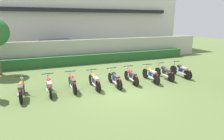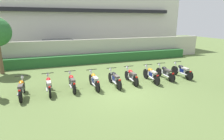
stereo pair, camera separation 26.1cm
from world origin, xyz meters
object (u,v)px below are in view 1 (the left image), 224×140
object	(u,v)px
motorcycle_in_row_7	(164,72)
motorcycle_in_row_8	(181,70)
motorcycle_in_row_0	(22,89)
motorcycle_in_row_2	(72,82)
motorcycle_in_row_3	(94,80)
motorcycle_in_row_6	(151,74)
motorcycle_in_row_4	(115,78)
motorcycle_in_row_1	(49,85)
parked_car	(58,50)
motorcycle_in_row_5	(131,76)

from	to	relation	value
motorcycle_in_row_7	motorcycle_in_row_8	world-z (taller)	motorcycle_in_row_8
motorcycle_in_row_0	motorcycle_in_row_2	size ratio (longest dim) A/B	1.04
motorcycle_in_row_3	motorcycle_in_row_6	distance (m)	3.51
motorcycle_in_row_6	motorcycle_in_row_8	size ratio (longest dim) A/B	1.02
motorcycle_in_row_4	motorcycle_in_row_7	distance (m)	3.45
motorcycle_in_row_3	motorcycle_in_row_8	bearing A→B (deg)	-92.21
motorcycle_in_row_4	motorcycle_in_row_8	xyz separation A→B (m)	(4.68, 0.09, 0.01)
motorcycle_in_row_8	motorcycle_in_row_6	bearing A→B (deg)	90.12
motorcycle_in_row_2	motorcycle_in_row_3	size ratio (longest dim) A/B	0.98
motorcycle_in_row_0	motorcycle_in_row_1	xyz separation A→B (m)	(1.24, 0.14, -0.01)
parked_car	motorcycle_in_row_7	distance (m)	10.41
parked_car	motorcycle_in_row_6	world-z (taller)	parked_car
motorcycle_in_row_2	motorcycle_in_row_8	xyz separation A→B (m)	(7.02, -0.07, 0.01)
motorcycle_in_row_3	motorcycle_in_row_4	xyz separation A→B (m)	(1.16, -0.06, -0.00)
motorcycle_in_row_0	motorcycle_in_row_5	xyz separation A→B (m)	(5.84, 0.14, -0.01)
motorcycle_in_row_0	motorcycle_in_row_3	distance (m)	3.58
parked_car	motorcycle_in_row_3	xyz separation A→B (m)	(1.12, -8.75, -0.49)
motorcycle_in_row_4	motorcycle_in_row_8	bearing A→B (deg)	-89.91
motorcycle_in_row_0	motorcycle_in_row_3	size ratio (longest dim) A/B	1.01
motorcycle_in_row_3	motorcycle_in_row_6	size ratio (longest dim) A/B	0.96
motorcycle_in_row_2	motorcycle_in_row_4	xyz separation A→B (m)	(2.34, -0.16, -0.00)
motorcycle_in_row_5	motorcycle_in_row_1	bearing A→B (deg)	90.51
motorcycle_in_row_5	motorcycle_in_row_7	bearing A→B (deg)	-89.07
motorcycle_in_row_3	motorcycle_in_row_7	size ratio (longest dim) A/B	0.98
motorcycle_in_row_6	motorcycle_in_row_7	distance (m)	1.12
motorcycle_in_row_2	motorcycle_in_row_7	size ratio (longest dim) A/B	0.95
motorcycle_in_row_3	motorcycle_in_row_5	distance (m)	2.26
motorcycle_in_row_8	motorcycle_in_row_7	bearing A→B (deg)	84.96
parked_car	motorcycle_in_row_2	xyz separation A→B (m)	(-0.05, -8.65, -0.49)
motorcycle_in_row_2	motorcycle_in_row_4	world-z (taller)	same
motorcycle_in_row_4	motorcycle_in_row_7	bearing A→B (deg)	-88.56
motorcycle_in_row_1	motorcycle_in_row_6	xyz separation A→B (m)	(5.85, -0.14, 0.01)
motorcycle_in_row_6	parked_car	bearing A→B (deg)	30.07
parked_car	motorcycle_in_row_0	bearing A→B (deg)	-109.99
motorcycle_in_row_1	motorcycle_in_row_2	bearing A→B (deg)	-90.41
motorcycle_in_row_4	motorcycle_in_row_6	bearing A→B (deg)	-91.28
motorcycle_in_row_2	motorcycle_in_row_8	world-z (taller)	motorcycle_in_row_8
motorcycle_in_row_4	motorcycle_in_row_5	xyz separation A→B (m)	(1.10, 0.13, -0.00)
motorcycle_in_row_6	motorcycle_in_row_4	bearing A→B (deg)	92.07
parked_car	motorcycle_in_row_4	size ratio (longest dim) A/B	2.42
parked_car	motorcycle_in_row_0	world-z (taller)	parked_car
motorcycle_in_row_5	motorcycle_in_row_6	world-z (taller)	motorcycle_in_row_6
parked_car	motorcycle_in_row_0	size ratio (longest dim) A/B	2.44
motorcycle_in_row_0	motorcycle_in_row_5	world-z (taller)	motorcycle_in_row_0
motorcycle_in_row_6	motorcycle_in_row_7	world-z (taller)	motorcycle_in_row_6
motorcycle_in_row_0	motorcycle_in_row_7	world-z (taller)	motorcycle_in_row_0
motorcycle_in_row_7	motorcycle_in_row_1	bearing A→B (deg)	89.41
parked_car	motorcycle_in_row_0	distance (m)	9.17
motorcycle_in_row_4	motorcycle_in_row_3	bearing A→B (deg)	86.18
motorcycle_in_row_5	motorcycle_in_row_7	size ratio (longest dim) A/B	0.94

